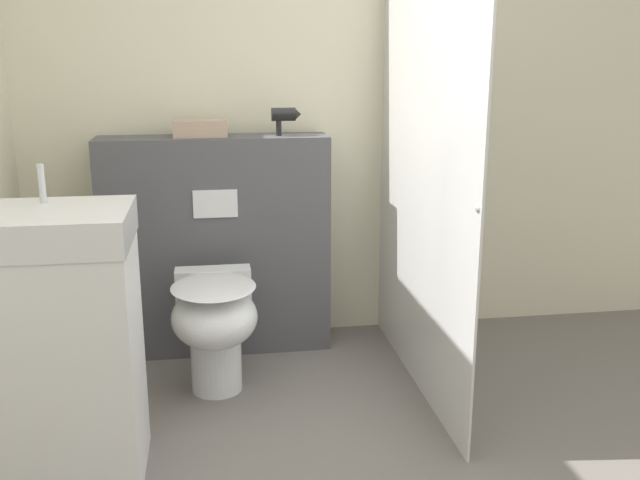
{
  "coord_description": "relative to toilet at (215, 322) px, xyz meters",
  "views": [
    {
      "loc": [
        -0.44,
        -1.83,
        1.54
      ],
      "look_at": [
        0.04,
        1.2,
        0.74
      ],
      "focal_mm": 40.0,
      "sensor_mm": 36.0,
      "label": 1
    }
  ],
  "objects": [
    {
      "name": "wall_back",
      "position": [
        0.44,
        0.76,
        0.9
      ],
      "size": [
        8.0,
        0.06,
        2.5
      ],
      "color": "beige",
      "rests_on": "ground_plane"
    },
    {
      "name": "partition_panel",
      "position": [
        0.03,
        0.55,
        0.22
      ],
      "size": [
        1.17,
        0.28,
        1.14
      ],
      "color": "#4C4C51",
      "rests_on": "ground_plane"
    },
    {
      "name": "shower_glass",
      "position": [
        0.96,
        -0.02,
        0.7
      ],
      "size": [
        0.04,
        1.48,
        2.1
      ],
      "color": "silver",
      "rests_on": "ground_plane"
    },
    {
      "name": "toilet",
      "position": [
        0.0,
        0.0,
        0.0
      ],
      "size": [
        0.39,
        0.54,
        0.55
      ],
      "color": "white",
      "rests_on": "ground_plane"
    },
    {
      "name": "sink_vanity",
      "position": [
        -0.59,
        -0.61,
        0.16
      ],
      "size": [
        0.63,
        0.48,
        1.17
      ],
      "color": "white",
      "rests_on": "ground_plane"
    },
    {
      "name": "hair_drier",
      "position": [
        0.39,
        0.53,
        0.89
      ],
      "size": [
        0.15,
        0.07,
        0.14
      ],
      "color": "black",
      "rests_on": "partition_panel"
    },
    {
      "name": "folded_towel",
      "position": [
        -0.03,
        0.55,
        0.83
      ],
      "size": [
        0.27,
        0.15,
        0.08
      ],
      "color": "tan",
      "rests_on": "partition_panel"
    }
  ]
}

